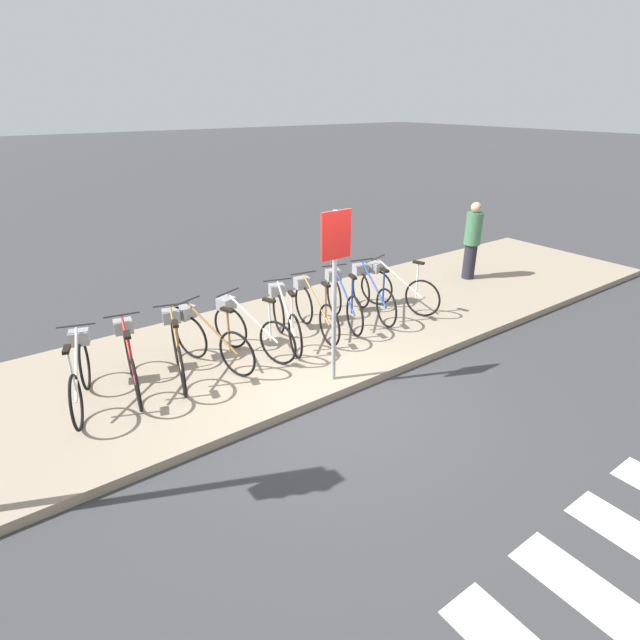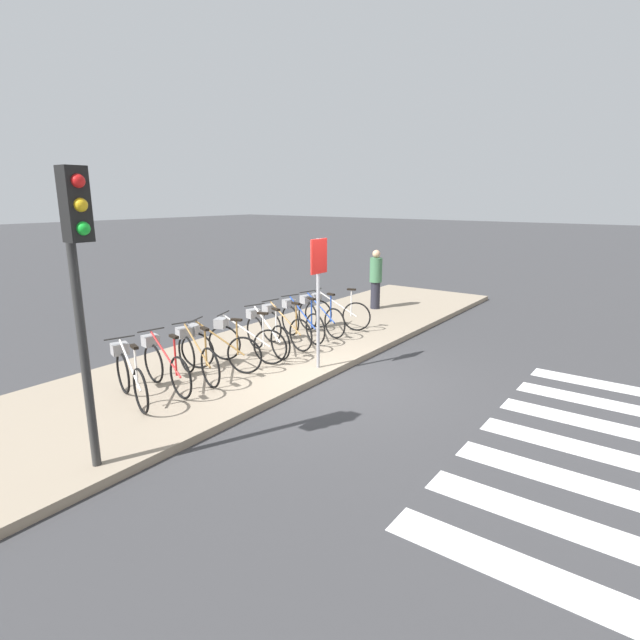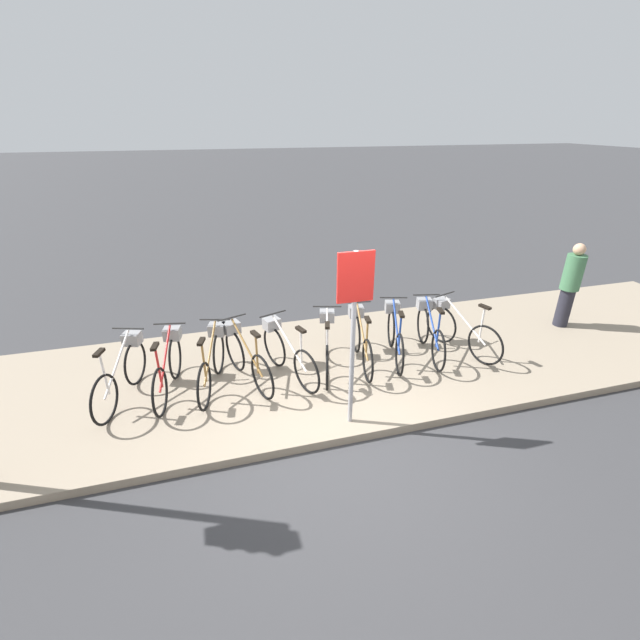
{
  "view_description": "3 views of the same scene",
  "coord_description": "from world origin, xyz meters",
  "px_view_note": "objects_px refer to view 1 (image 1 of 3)",
  "views": [
    {
      "loc": [
        -3.42,
        -4.45,
        3.69
      ],
      "look_at": [
        0.58,
        1.08,
        0.64
      ],
      "focal_mm": 28.0,
      "sensor_mm": 36.0,
      "label": 1
    },
    {
      "loc": [
        -6.7,
        -4.85,
        3.16
      ],
      "look_at": [
        1.12,
        0.9,
        0.75
      ],
      "focal_mm": 28.0,
      "sensor_mm": 36.0,
      "label": 2
    },
    {
      "loc": [
        -1.37,
        -4.02,
        3.78
      ],
      "look_at": [
        0.18,
        1.57,
        1.04
      ],
      "focal_mm": 24.0,
      "sensor_mm": 36.0,
      "label": 3
    }
  ],
  "objects_px": {
    "parked_bicycle_6": "(313,307)",
    "parked_bicycle_8": "(371,292)",
    "parked_bicycle_3": "(208,337)",
    "parked_bicycle_9": "(395,287)",
    "parked_bicycle_0": "(80,372)",
    "parked_bicycle_5": "(285,316)",
    "parked_bicycle_2": "(177,347)",
    "parked_bicycle_1": "(130,358)",
    "parked_bicycle_7": "(342,298)",
    "parked_bicycle_4": "(248,327)",
    "pedestrian": "(472,239)",
    "sign_post": "(335,270)"
  },
  "relations": [
    {
      "from": "parked_bicycle_0",
      "to": "parked_bicycle_3",
      "type": "relative_size",
      "value": 1.01
    },
    {
      "from": "parked_bicycle_3",
      "to": "parked_bicycle_6",
      "type": "distance_m",
      "value": 1.87
    },
    {
      "from": "parked_bicycle_2",
      "to": "parked_bicycle_6",
      "type": "bearing_deg",
      "value": 1.32
    },
    {
      "from": "parked_bicycle_2",
      "to": "parked_bicycle_3",
      "type": "height_order",
      "value": "same"
    },
    {
      "from": "parked_bicycle_6",
      "to": "parked_bicycle_2",
      "type": "bearing_deg",
      "value": -178.68
    },
    {
      "from": "parked_bicycle_1",
      "to": "parked_bicycle_4",
      "type": "xyz_separation_m",
      "value": [
        1.72,
        -0.05,
        0.0
      ]
    },
    {
      "from": "parked_bicycle_5",
      "to": "parked_bicycle_6",
      "type": "distance_m",
      "value": 0.58
    },
    {
      "from": "parked_bicycle_3",
      "to": "parked_bicycle_4",
      "type": "bearing_deg",
      "value": -3.04
    },
    {
      "from": "parked_bicycle_6",
      "to": "parked_bicycle_8",
      "type": "distance_m",
      "value": 1.23
    },
    {
      "from": "parked_bicycle_4",
      "to": "parked_bicycle_7",
      "type": "height_order",
      "value": "same"
    },
    {
      "from": "parked_bicycle_4",
      "to": "parked_bicycle_6",
      "type": "bearing_deg",
      "value": 3.4
    },
    {
      "from": "parked_bicycle_5",
      "to": "parked_bicycle_6",
      "type": "relative_size",
      "value": 0.97
    },
    {
      "from": "parked_bicycle_3",
      "to": "parked_bicycle_9",
      "type": "relative_size",
      "value": 1.0
    },
    {
      "from": "parked_bicycle_0",
      "to": "parked_bicycle_9",
      "type": "height_order",
      "value": "same"
    },
    {
      "from": "parked_bicycle_1",
      "to": "sign_post",
      "type": "bearing_deg",
      "value": -31.31
    },
    {
      "from": "parked_bicycle_1",
      "to": "parked_bicycle_8",
      "type": "height_order",
      "value": "same"
    },
    {
      "from": "parked_bicycle_5",
      "to": "parked_bicycle_6",
      "type": "bearing_deg",
      "value": 3.23
    },
    {
      "from": "parked_bicycle_0",
      "to": "sign_post",
      "type": "distance_m",
      "value": 3.44
    },
    {
      "from": "parked_bicycle_2",
      "to": "parked_bicycle_1",
      "type": "bearing_deg",
      "value": 177.25
    },
    {
      "from": "parked_bicycle_2",
      "to": "parked_bicycle_5",
      "type": "bearing_deg",
      "value": 0.69
    },
    {
      "from": "pedestrian",
      "to": "sign_post",
      "type": "distance_m",
      "value": 5.25
    },
    {
      "from": "parked_bicycle_9",
      "to": "parked_bicycle_8",
      "type": "bearing_deg",
      "value": 173.56
    },
    {
      "from": "parked_bicycle_1",
      "to": "parked_bicycle_8",
      "type": "bearing_deg",
      "value": 0.2
    },
    {
      "from": "parked_bicycle_1",
      "to": "pedestrian",
      "type": "distance_m",
      "value": 7.24
    },
    {
      "from": "parked_bicycle_7",
      "to": "pedestrian",
      "type": "xyz_separation_m",
      "value": [
        3.65,
        0.23,
        0.41
      ]
    },
    {
      "from": "parked_bicycle_1",
      "to": "sign_post",
      "type": "distance_m",
      "value": 2.93
    },
    {
      "from": "parked_bicycle_2",
      "to": "sign_post",
      "type": "bearing_deg",
      "value": -39.22
    },
    {
      "from": "parked_bicycle_5",
      "to": "parked_bicycle_7",
      "type": "bearing_deg",
      "value": 2.92
    },
    {
      "from": "parked_bicycle_3",
      "to": "parked_bicycle_6",
      "type": "height_order",
      "value": "same"
    },
    {
      "from": "parked_bicycle_2",
      "to": "parked_bicycle_8",
      "type": "distance_m",
      "value": 3.58
    },
    {
      "from": "parked_bicycle_1",
      "to": "parked_bicycle_9",
      "type": "distance_m",
      "value": 4.72
    },
    {
      "from": "parked_bicycle_2",
      "to": "parked_bicycle_6",
      "type": "xyz_separation_m",
      "value": [
        2.34,
        0.05,
        0.0
      ]
    },
    {
      "from": "parked_bicycle_3",
      "to": "parked_bicycle_7",
      "type": "xyz_separation_m",
      "value": [
        2.49,
        0.07,
        0.0
      ]
    },
    {
      "from": "parked_bicycle_0",
      "to": "parked_bicycle_9",
      "type": "distance_m",
      "value": 5.34
    },
    {
      "from": "parked_bicycle_4",
      "to": "pedestrian",
      "type": "xyz_separation_m",
      "value": [
        5.5,
        0.33,
        0.41
      ]
    },
    {
      "from": "parked_bicycle_3",
      "to": "parked_bicycle_5",
      "type": "distance_m",
      "value": 1.3
    },
    {
      "from": "parked_bicycle_9",
      "to": "pedestrian",
      "type": "distance_m",
      "value": 2.56
    },
    {
      "from": "parked_bicycle_6",
      "to": "parked_bicycle_1",
      "type": "bearing_deg",
      "value": -179.54
    },
    {
      "from": "parked_bicycle_0",
      "to": "parked_bicycle_9",
      "type": "bearing_deg",
      "value": -0.51
    },
    {
      "from": "parked_bicycle_3",
      "to": "parked_bicycle_7",
      "type": "bearing_deg",
      "value": 1.58
    },
    {
      "from": "parked_bicycle_0",
      "to": "parked_bicycle_5",
      "type": "relative_size",
      "value": 0.99
    },
    {
      "from": "parked_bicycle_0",
      "to": "parked_bicycle_4",
      "type": "height_order",
      "value": "same"
    },
    {
      "from": "parked_bicycle_7",
      "to": "parked_bicycle_9",
      "type": "height_order",
      "value": "same"
    },
    {
      "from": "parked_bicycle_3",
      "to": "parked_bicycle_8",
      "type": "xyz_separation_m",
      "value": [
        3.1,
        0.03,
        0.0
      ]
    },
    {
      "from": "parked_bicycle_4",
      "to": "pedestrian",
      "type": "bearing_deg",
      "value": 3.43
    },
    {
      "from": "parked_bicycle_0",
      "to": "parked_bicycle_6",
      "type": "distance_m",
      "value": 3.58
    },
    {
      "from": "parked_bicycle_1",
      "to": "parked_bicycle_2",
      "type": "bearing_deg",
      "value": -2.75
    },
    {
      "from": "parked_bicycle_2",
      "to": "parked_bicycle_8",
      "type": "relative_size",
      "value": 0.99
    },
    {
      "from": "parked_bicycle_7",
      "to": "sign_post",
      "type": "xyz_separation_m",
      "value": [
        -1.28,
        -1.45,
        1.15
      ]
    },
    {
      "from": "parked_bicycle_7",
      "to": "parked_bicycle_2",
      "type": "bearing_deg",
      "value": -178.41
    }
  ]
}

